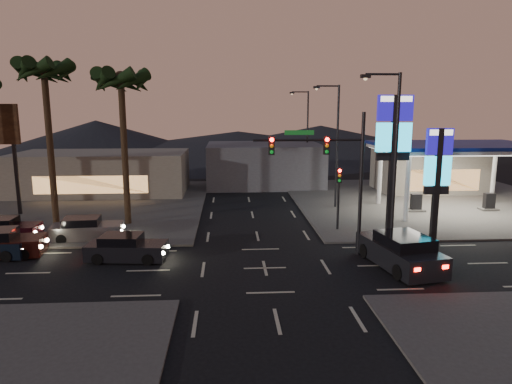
{
  "coord_description": "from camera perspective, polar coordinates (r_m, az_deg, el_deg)",
  "views": [
    {
      "loc": [
        -1.85,
        -22.52,
        8.23
      ],
      "look_at": [
        -0.12,
        5.58,
        3.0
      ],
      "focal_mm": 32.0,
      "sensor_mm": 36.0,
      "label": 1
    }
  ],
  "objects": [
    {
      "name": "car_lane_b_mid",
      "position": [
        30.98,
        -20.35,
        -4.37
      ],
      "size": [
        4.22,
        2.03,
        1.34
      ],
      "color": "black",
      "rests_on": "ground"
    },
    {
      "name": "car_lane_a_front",
      "position": [
        26.08,
        -15.96,
        -6.78
      ],
      "size": [
        4.47,
        2.16,
        1.42
      ],
      "color": "black",
      "rests_on": "ground"
    },
    {
      "name": "corner_lot_nw",
      "position": [
        41.84,
        -23.23,
        -1.6
      ],
      "size": [
        24.0,
        24.0,
        0.12
      ],
      "primitive_type": "cube",
      "color": "#47443F",
      "rests_on": "ground"
    },
    {
      "name": "car_lane_b_front",
      "position": [
        30.78,
        -20.48,
        -4.38
      ],
      "size": [
        4.55,
        2.23,
        1.44
      ],
      "color": "#5A5A5D",
      "rests_on": "ground"
    },
    {
      "name": "pylon_sign_short",
      "position": [
        30.13,
        21.77,
        2.96
      ],
      "size": [
        1.6,
        0.35,
        7.0
      ],
      "color": "black",
      "rests_on": "ground"
    },
    {
      "name": "hill_left",
      "position": [
        85.86,
        -19.29,
        6.45
      ],
      "size": [
        40.0,
        40.0,
        6.0
      ],
      "primitive_type": "cone",
      "color": "black",
      "rests_on": "ground"
    },
    {
      "name": "suv_station",
      "position": [
        25.08,
        17.6,
        -7.11
      ],
      "size": [
        3.26,
        5.77,
        1.82
      ],
      "color": "black",
      "rests_on": "ground"
    },
    {
      "name": "convenience_store",
      "position": [
        48.24,
        20.82,
        2.41
      ],
      "size": [
        10.0,
        6.0,
        4.0
      ],
      "primitive_type": "cube",
      "color": "#726B5B",
      "rests_on": "ground"
    },
    {
      "name": "streetlight_near",
      "position": [
        25.18,
        16.62,
        4.35
      ],
      "size": [
        2.14,
        0.25,
        10.0
      ],
      "color": "black",
      "rests_on": "ground"
    },
    {
      "name": "traffic_signal_mast",
      "position": [
        25.32,
        9.31,
        3.57
      ],
      "size": [
        6.1,
        0.39,
        8.0
      ],
      "color": "black",
      "rests_on": "ground"
    },
    {
      "name": "gas_station",
      "position": [
        38.99,
        23.83,
        5.0
      ],
      "size": [
        12.2,
        8.2,
        5.47
      ],
      "color": "silver",
      "rests_on": "ground"
    },
    {
      "name": "building_far_mid",
      "position": [
        49.04,
        1.0,
        3.46
      ],
      "size": [
        12.0,
        9.0,
        4.4
      ],
      "primitive_type": "cube",
      "color": "#4C4C51",
      "rests_on": "ground"
    },
    {
      "name": "hill_center",
      "position": [
        82.77,
        -2.25,
        6.2
      ],
      "size": [
        60.0,
        60.0,
        4.0
      ],
      "primitive_type": "cone",
      "color": "black",
      "rests_on": "ground"
    },
    {
      "name": "streetlight_far",
      "position": [
        51.31,
        6.23,
        7.65
      ],
      "size": [
        2.14,
        0.25,
        10.0
      ],
      "color": "black",
      "rests_on": "ground"
    },
    {
      "name": "hill_right",
      "position": [
        84.42,
        8.05,
        6.53
      ],
      "size": [
        50.0,
        50.0,
        5.0
      ],
      "primitive_type": "cone",
      "color": "black",
      "rests_on": "ground"
    },
    {
      "name": "palm_a",
      "position": [
        32.83,
        -16.49,
        12.19
      ],
      "size": [
        4.41,
        4.41,
        10.86
      ],
      "color": "black",
      "rests_on": "ground"
    },
    {
      "name": "palm_b",
      "position": [
        34.29,
        -24.9,
        12.48
      ],
      "size": [
        4.41,
        4.41,
        11.46
      ],
      "color": "black",
      "rests_on": "ground"
    },
    {
      "name": "pylon_sign_tall",
      "position": [
        29.93,
        16.83,
        6.56
      ],
      "size": [
        2.2,
        0.35,
        9.0
      ],
      "color": "black",
      "rests_on": "ground"
    },
    {
      "name": "corner_lot_ne",
      "position": [
        43.23,
        20.94,
        -1.07
      ],
      "size": [
        24.0,
        24.0,
        0.12
      ],
      "primitive_type": "cube",
      "color": "#47443F",
      "rests_on": "ground"
    },
    {
      "name": "streetlight_mid",
      "position": [
        37.61,
        9.83,
        6.54
      ],
      "size": [
        2.14,
        0.25,
        10.0
      ],
      "color": "black",
      "rests_on": "ground"
    },
    {
      "name": "pedestal_signal",
      "position": [
        30.86,
        10.3,
        0.45
      ],
      "size": [
        0.32,
        0.39,
        4.3
      ],
      "color": "black",
      "rests_on": "ground"
    },
    {
      "name": "ground",
      "position": [
        24.05,
        1.11,
        -9.49
      ],
      "size": [
        140.0,
        140.0,
        0.0
      ],
      "primitive_type": "plane",
      "color": "black",
      "rests_on": "ground"
    },
    {
      "name": "building_far_west",
      "position": [
        46.57,
        -18.63,
        2.28
      ],
      "size": [
        16.0,
        8.0,
        4.0
      ],
      "primitive_type": "cube",
      "color": "#726B5B",
      "rests_on": "ground"
    },
    {
      "name": "car_lane_b_rear",
      "position": [
        32.87,
        -29.16,
        -4.15
      ],
      "size": [
        4.45,
        1.98,
        1.43
      ],
      "color": "black",
      "rests_on": "ground"
    }
  ]
}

